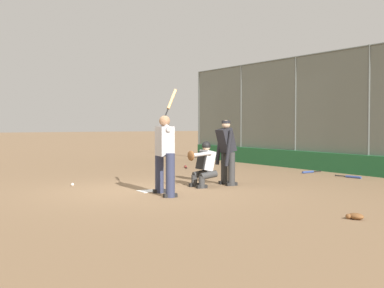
% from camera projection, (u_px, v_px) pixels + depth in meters
% --- Properties ---
extents(ground_plane, '(160.00, 160.00, 0.00)m').
position_uv_depth(ground_plane, '(149.00, 191.00, 11.96)').
color(ground_plane, '#846647').
extents(home_plate_marker, '(0.43, 0.43, 0.01)m').
position_uv_depth(home_plate_marker, '(149.00, 191.00, 11.96)').
color(home_plate_marker, white).
rests_on(home_plate_marker, ground_plane).
extents(backstop_fence, '(18.99, 0.08, 3.81)m').
position_uv_depth(backstop_fence, '(369.00, 107.00, 15.54)').
color(backstop_fence, '#515651').
rests_on(backstop_fence, ground_plane).
extents(padding_wall, '(18.53, 0.18, 0.60)m').
position_uv_depth(padding_wall, '(366.00, 165.00, 15.55)').
color(padding_wall, '#236638').
rests_on(padding_wall, ground_plane).
extents(bleachers_beyond, '(13.24, 3.05, 1.80)m').
position_uv_depth(bleachers_beyond, '(380.00, 150.00, 18.73)').
color(bleachers_beyond, slate).
rests_on(bleachers_beyond, ground_plane).
extents(batter_at_plate, '(0.99, 0.79, 2.29)m').
position_uv_depth(batter_at_plate, '(165.00, 152.00, 11.31)').
color(batter_at_plate, '#2D334C').
rests_on(batter_at_plate, ground_plane).
extents(catcher_behind_plate, '(0.58, 0.69, 1.10)m').
position_uv_depth(catcher_behind_plate, '(203.00, 163.00, 12.73)').
color(catcher_behind_plate, '#333333').
rests_on(catcher_behind_plate, ground_plane).
extents(umpire_home, '(0.65, 0.44, 1.60)m').
position_uv_depth(umpire_home, '(226.00, 150.00, 13.17)').
color(umpire_home, '#333333').
rests_on(umpire_home, ground_plane).
extents(spare_bat_near_backstop, '(0.15, 0.85, 0.07)m').
position_uv_depth(spare_bat_near_backstop, '(309.00, 172.00, 16.37)').
color(spare_bat_near_backstop, black).
rests_on(spare_bat_near_backstop, ground_plane).
extents(spare_bat_by_padding, '(0.76, 0.42, 0.07)m').
position_uv_depth(spare_bat_by_padding, '(186.00, 167.00, 18.33)').
color(spare_bat_by_padding, black).
rests_on(spare_bat_by_padding, ground_plane).
extents(spare_bat_third_base_side, '(0.84, 0.18, 0.07)m').
position_uv_depth(spare_bat_third_base_side, '(351.00, 177.00, 14.89)').
color(spare_bat_third_base_side, black).
rests_on(spare_bat_third_base_side, ground_plane).
extents(spare_bat_first_base_side, '(0.68, 0.59, 0.07)m').
position_uv_depth(spare_bat_first_base_side, '(206.00, 165.00, 19.06)').
color(spare_bat_first_base_side, black).
rests_on(spare_bat_first_base_side, ground_plane).
extents(fielding_glove_on_dirt, '(0.28, 0.21, 0.10)m').
position_uv_depth(fielding_glove_on_dirt, '(355.00, 216.00, 8.47)').
color(fielding_glove_on_dirt, brown).
rests_on(fielding_glove_on_dirt, ground_plane).
extents(baseball_loose, '(0.07, 0.07, 0.07)m').
position_uv_depth(baseball_loose, '(72.00, 185.00, 12.97)').
color(baseball_loose, white).
rests_on(baseball_loose, ground_plane).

